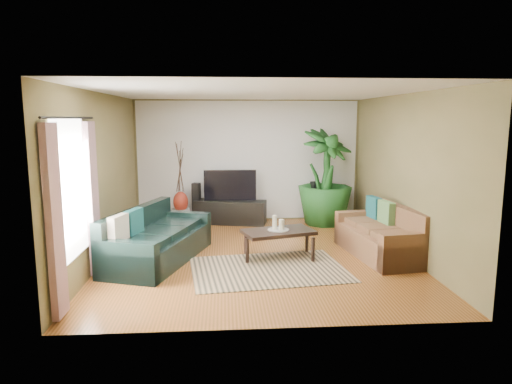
{
  "coord_description": "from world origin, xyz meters",
  "views": [
    {
      "loc": [
        -0.54,
        -7.45,
        2.29
      ],
      "look_at": [
        0.0,
        0.2,
        1.05
      ],
      "focal_mm": 32.0,
      "sensor_mm": 36.0,
      "label": 1
    }
  ],
  "objects": [
    {
      "name": "plant_pot",
      "position": [
        1.64,
        2.2,
        0.15
      ],
      "size": [
        0.38,
        0.38,
        0.3
      ],
      "primitive_type": "cylinder",
      "color": "black",
      "rests_on": "floor"
    },
    {
      "name": "wall_front",
      "position": [
        0.0,
        -2.75,
        1.35
      ],
      "size": [
        5.0,
        0.0,
        5.0
      ],
      "primitive_type": "plane",
      "rotation": [
        -1.57,
        0.0,
        0.0
      ],
      "color": "olive",
      "rests_on": "ground"
    },
    {
      "name": "curtain_rod",
      "position": [
        -2.43,
        -1.6,
        2.3
      ],
      "size": [
        0.03,
        1.9,
        0.03
      ],
      "primitive_type": "cylinder",
      "rotation": [
        1.57,
        0.0,
        0.0
      ],
      "color": "black",
      "rests_on": "ground"
    },
    {
      "name": "coffee_table",
      "position": [
        0.35,
        -0.17,
        0.23
      ],
      "size": [
        1.27,
        0.92,
        0.47
      ],
      "primitive_type": "cube",
      "rotation": [
        0.0,
        0.0,
        0.29
      ],
      "color": "black",
      "rests_on": "floor"
    },
    {
      "name": "sofa_left",
      "position": [
        -1.61,
        -0.19,
        0.42
      ],
      "size": [
        1.63,
        2.46,
        0.85
      ],
      "primitive_type": "cube",
      "rotation": [
        0.0,
        0.0,
        1.25
      ],
      "color": "black",
      "rests_on": "floor"
    },
    {
      "name": "floor",
      "position": [
        0.0,
        0.0,
        0.0
      ],
      "size": [
        5.5,
        5.5,
        0.0
      ],
      "primitive_type": "plane",
      "color": "#965226",
      "rests_on": "ground"
    },
    {
      "name": "curtain_near",
      "position": [
        -2.43,
        -2.35,
        1.15
      ],
      "size": [
        0.08,
        0.35,
        2.2
      ],
      "primitive_type": "cube",
      "color": "gray",
      "rests_on": "ground"
    },
    {
      "name": "speaker_right",
      "position": [
        1.49,
        2.5,
        0.45
      ],
      "size": [
        0.21,
        0.22,
        0.89
      ],
      "primitive_type": "cube",
      "rotation": [
        0.0,
        0.0,
        0.3
      ],
      "color": "black",
      "rests_on": "floor"
    },
    {
      "name": "candle_tray",
      "position": [
        0.35,
        -0.17,
        0.47
      ],
      "size": [
        0.35,
        0.35,
        0.02
      ],
      "primitive_type": "cylinder",
      "color": "gray",
      "rests_on": "coffee_table"
    },
    {
      "name": "side_table",
      "position": [
        -1.84,
        1.11,
        0.29
      ],
      "size": [
        0.69,
        0.69,
        0.58
      ],
      "primitive_type": "cube",
      "rotation": [
        0.0,
        0.0,
        0.32
      ],
      "color": "brown",
      "rests_on": "floor"
    },
    {
      "name": "pedestal",
      "position": [
        -1.48,
        2.3,
        0.18
      ],
      "size": [
        0.41,
        0.41,
        0.35
      ],
      "primitive_type": "cube",
      "rotation": [
        0.0,
        0.0,
        0.2
      ],
      "color": "#9A9997",
      "rests_on": "floor"
    },
    {
      "name": "wall_left",
      "position": [
        -2.5,
        0.0,
        1.35
      ],
      "size": [
        0.0,
        5.5,
        5.5
      ],
      "primitive_type": "plane",
      "rotation": [
        1.57,
        0.0,
        1.57
      ],
      "color": "olive",
      "rests_on": "ground"
    },
    {
      "name": "wall_back",
      "position": [
        0.0,
        2.75,
        1.35
      ],
      "size": [
        5.0,
        0.0,
        5.0
      ],
      "primitive_type": "plane",
      "rotation": [
        1.57,
        0.0,
        0.0
      ],
      "color": "olive",
      "rests_on": "ground"
    },
    {
      "name": "sofa_right",
      "position": [
        2.05,
        -0.18,
        0.42
      ],
      "size": [
        1.11,
        1.97,
        0.85
      ],
      "primitive_type": "cube",
      "rotation": [
        0.0,
        0.0,
        -1.42
      ],
      "color": "brown",
      "rests_on": "floor"
    },
    {
      "name": "potted_plant",
      "position": [
        1.64,
        2.2,
        1.04
      ],
      "size": [
        1.61,
        1.61,
        2.07
      ],
      "primitive_type": "imported",
      "rotation": [
        0.0,
        0.0,
        0.59
      ],
      "color": "#1A4E1B",
      "rests_on": "floor"
    },
    {
      "name": "candle_mid",
      "position": [
        0.39,
        -0.21,
        0.57
      ],
      "size": [
        0.07,
        0.07,
        0.18
      ],
      "primitive_type": "cylinder",
      "color": "#EEE7C9",
      "rests_on": "candle_tray"
    },
    {
      "name": "television",
      "position": [
        -0.41,
        2.39,
        0.85
      ],
      "size": [
        1.13,
        0.06,
        0.67
      ],
      "primitive_type": "cube",
      "color": "black",
      "rests_on": "tv_stand"
    },
    {
      "name": "wall_right",
      "position": [
        2.5,
        0.0,
        1.35
      ],
      "size": [
        0.0,
        5.5,
        5.5
      ],
      "primitive_type": "plane",
      "rotation": [
        1.57,
        0.0,
        -1.57
      ],
      "color": "olive",
      "rests_on": "ground"
    },
    {
      "name": "tv_stand",
      "position": [
        -0.41,
        2.37,
        0.26
      ],
      "size": [
        1.61,
        0.8,
        0.52
      ],
      "primitive_type": "cube",
      "rotation": [
        0.0,
        0.0,
        -0.23
      ],
      "color": "black",
      "rests_on": "floor"
    },
    {
      "name": "candle_short",
      "position": [
        0.42,
        -0.11,
        0.55
      ],
      "size": [
        0.07,
        0.07,
        0.15
      ],
      "primitive_type": "cylinder",
      "color": "beige",
      "rests_on": "candle_tray"
    },
    {
      "name": "curtain_far",
      "position": [
        -2.43,
        -0.85,
        1.15
      ],
      "size": [
        0.08,
        0.35,
        2.2
      ],
      "primitive_type": "cube",
      "color": "gray",
      "rests_on": "ground"
    },
    {
      "name": "candle_tall",
      "position": [
        0.29,
        -0.14,
        0.6
      ],
      "size": [
        0.07,
        0.07,
        0.23
      ],
      "primitive_type": "cylinder",
      "color": "beige",
      "rests_on": "candle_tray"
    },
    {
      "name": "vase",
      "position": [
        -1.48,
        2.3,
        0.51
      ],
      "size": [
        0.32,
        0.32,
        0.45
      ],
      "primitive_type": "ellipsoid",
      "color": "maroon",
      "rests_on": "pedestal"
    },
    {
      "name": "backwall_panel",
      "position": [
        0.0,
        2.74,
        1.35
      ],
      "size": [
        4.9,
        0.0,
        4.9
      ],
      "primitive_type": "plane",
      "rotation": [
        1.57,
        0.0,
        0.0
      ],
      "color": "white",
      "rests_on": "ground"
    },
    {
      "name": "speaker_left",
      "position": [
        -1.16,
        2.5,
        0.44
      ],
      "size": [
        0.2,
        0.21,
        0.89
      ],
      "primitive_type": "cube",
      "rotation": [
        0.0,
        0.0,
        -0.26
      ],
      "color": "black",
      "rests_on": "floor"
    },
    {
      "name": "area_rug",
      "position": [
        0.12,
        -0.77,
        0.01
      ],
      "size": [
        2.51,
        1.92,
        0.01
      ],
      "primitive_type": "cube",
      "rotation": [
        0.0,
        0.0,
        0.12
      ],
      "color": "tan",
      "rests_on": "floor"
    },
    {
      "name": "window_pane",
      "position": [
        -2.48,
        -1.6,
        1.4
      ],
      "size": [
        0.0,
        1.8,
        1.8
      ],
      "primitive_type": "plane",
      "rotation": [
        1.57,
        0.0,
        1.57
      ],
      "color": "white",
      "rests_on": "ground"
    },
    {
      "name": "ceiling",
      "position": [
        0.0,
        0.0,
        2.7
      ],
      "size": [
        5.5,
        5.5,
        0.0
      ],
      "primitive_type": "plane",
      "rotation": [
        3.14,
        0.0,
        0.0
      ],
      "color": "white",
      "rests_on": "ground"
    }
  ]
}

